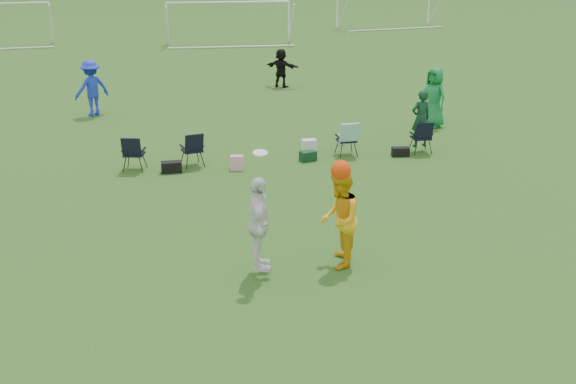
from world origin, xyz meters
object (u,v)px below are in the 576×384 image
object	(u,v)px
goal_mid	(228,10)
fielder_blue	(92,88)
fielder_green_far	(434,97)
center_contest	(309,220)
fielder_black	(281,68)

from	to	relation	value
goal_mid	fielder_blue	bearing A→B (deg)	-109.25
fielder_blue	fielder_green_far	bearing A→B (deg)	131.42
center_contest	fielder_blue	bearing A→B (deg)	107.24
fielder_green_far	goal_mid	bearing A→B (deg)	164.37
fielder_blue	goal_mid	world-z (taller)	goal_mid
fielder_blue	fielder_black	size ratio (longest dim) A/B	1.22
fielder_green_far	center_contest	size ratio (longest dim) A/B	0.81
goal_mid	fielder_black	bearing A→B (deg)	-85.31
fielder_blue	center_contest	distance (m)	14.71
fielder_green_far	goal_mid	xyz separation A→B (m)	(-3.68, 21.72, 0.92)
center_contest	goal_mid	bearing A→B (deg)	84.30
fielder_blue	fielder_black	world-z (taller)	fielder_blue
fielder_black	center_contest	xyz separation A→B (m)	(-3.31, -17.62, 0.21)
fielder_blue	center_contest	xyz separation A→B (m)	(4.36, -14.05, 0.03)
fielder_green_far	fielder_black	size ratio (longest dim) A/B	1.23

